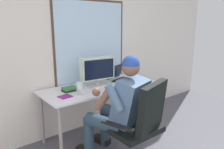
# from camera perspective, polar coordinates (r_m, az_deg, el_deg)

# --- Properties ---
(wall_rear) EXTENTS (5.90, 0.08, 2.61)m
(wall_rear) POSITION_cam_1_polar(r_m,az_deg,el_deg) (3.17, -8.24, 8.65)
(wall_rear) COLOR silver
(wall_rear) RESTS_ON ground
(desk) EXTENTS (1.59, 0.66, 0.72)m
(desk) POSITION_cam_1_polar(r_m,az_deg,el_deg) (3.00, -3.23, -4.14)
(desk) COLOR gray
(desk) RESTS_ON ground
(office_chair) EXTENTS (0.69, 0.61, 0.99)m
(office_chair) POSITION_cam_1_polar(r_m,az_deg,el_deg) (2.34, 7.51, -11.71)
(office_chair) COLOR black
(office_chair) RESTS_ON ground
(person_seated) EXTENTS (0.65, 0.88, 1.24)m
(person_seated) POSITION_cam_1_polar(r_m,az_deg,el_deg) (2.44, 1.88, -8.45)
(person_seated) COLOR #293E4F
(person_seated) RESTS_ON ground
(crt_monitor) EXTENTS (0.48, 0.25, 0.39)m
(crt_monitor) POSITION_cam_1_polar(r_m,az_deg,el_deg) (2.94, -3.87, 1.35)
(crt_monitor) COLOR beige
(crt_monitor) RESTS_ON desk
(laptop) EXTENTS (0.40, 0.40, 0.23)m
(laptop) POSITION_cam_1_polar(r_m,az_deg,el_deg) (3.26, 2.18, -0.44)
(laptop) COLOR black
(laptop) RESTS_ON desk
(wine_glass) EXTENTS (0.08, 0.08, 0.16)m
(wine_glass) POSITION_cam_1_polar(r_m,az_deg,el_deg) (2.61, -8.44, -3.07)
(wine_glass) COLOR silver
(wine_glass) RESTS_ON desk
(book_stack) EXTENTS (0.18, 0.13, 0.05)m
(book_stack) POSITION_cam_1_polar(r_m,az_deg,el_deg) (2.80, -11.13, -3.74)
(book_stack) COLOR black
(book_stack) RESTS_ON desk
(cd_case) EXTENTS (0.16, 0.14, 0.01)m
(cd_case) POSITION_cam_1_polar(r_m,az_deg,el_deg) (2.60, -12.16, -5.66)
(cd_case) COLOR #82176E
(cd_case) RESTS_ON desk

